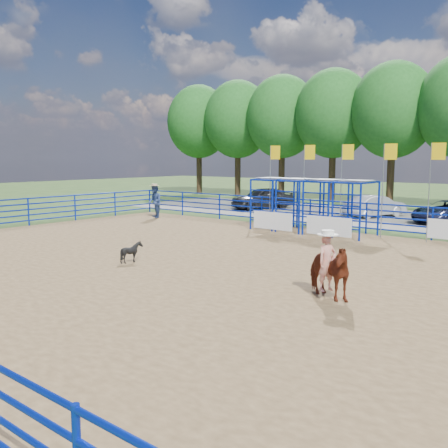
{
  "coord_description": "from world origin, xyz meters",
  "views": [
    {
      "loc": [
        9.53,
        -12.31,
        3.59
      ],
      "look_at": [
        -1.32,
        1.0,
        1.3
      ],
      "focal_mm": 40.0,
      "sensor_mm": 36.0,
      "label": 1
    }
  ],
  "objects_px": {
    "horse_and_rider": "(327,265)",
    "car_a": "(262,198)",
    "car_b": "(375,206)",
    "calf": "(132,252)",
    "car_c": "(447,212)",
    "spectator_cowboy": "(155,201)"
  },
  "relations": [
    {
      "from": "spectator_cowboy",
      "to": "car_a",
      "type": "height_order",
      "value": "spectator_cowboy"
    },
    {
      "from": "horse_and_rider",
      "to": "car_c",
      "type": "height_order",
      "value": "horse_and_rider"
    },
    {
      "from": "spectator_cowboy",
      "to": "car_c",
      "type": "bearing_deg",
      "value": 31.55
    },
    {
      "from": "calf",
      "to": "car_b",
      "type": "distance_m",
      "value": 18.18
    },
    {
      "from": "horse_and_rider",
      "to": "car_a",
      "type": "xyz_separation_m",
      "value": [
        -14.21,
        17.56,
        -0.11
      ]
    },
    {
      "from": "horse_and_rider",
      "to": "car_c",
      "type": "distance_m",
      "value": 17.81
    },
    {
      "from": "horse_and_rider",
      "to": "calf",
      "type": "height_order",
      "value": "horse_and_rider"
    },
    {
      "from": "calf",
      "to": "horse_and_rider",
      "type": "bearing_deg",
      "value": -121.4
    },
    {
      "from": "horse_and_rider",
      "to": "car_a",
      "type": "bearing_deg",
      "value": 128.97
    },
    {
      "from": "car_b",
      "to": "horse_and_rider",
      "type": "bearing_deg",
      "value": 130.75
    },
    {
      "from": "calf",
      "to": "car_c",
      "type": "distance_m",
      "value": 18.76
    },
    {
      "from": "horse_and_rider",
      "to": "car_b",
      "type": "bearing_deg",
      "value": 108.88
    },
    {
      "from": "spectator_cowboy",
      "to": "car_a",
      "type": "xyz_separation_m",
      "value": [
        1.86,
        8.53,
        -0.25
      ]
    },
    {
      "from": "spectator_cowboy",
      "to": "car_b",
      "type": "height_order",
      "value": "spectator_cowboy"
    },
    {
      "from": "car_a",
      "to": "car_c",
      "type": "xyz_separation_m",
      "value": [
        12.28,
        0.15,
        -0.15
      ]
    },
    {
      "from": "calf",
      "to": "spectator_cowboy",
      "type": "relative_size",
      "value": 0.37
    },
    {
      "from": "car_a",
      "to": "horse_and_rider",
      "type": "bearing_deg",
      "value": -28.02
    },
    {
      "from": "horse_and_rider",
      "to": "calf",
      "type": "xyz_separation_m",
      "value": [
        -7.22,
        -0.29,
        -0.5
      ]
    },
    {
      "from": "calf",
      "to": "car_c",
      "type": "height_order",
      "value": "car_c"
    },
    {
      "from": "horse_and_rider",
      "to": "car_a",
      "type": "distance_m",
      "value": 22.58
    },
    {
      "from": "calf",
      "to": "car_c",
      "type": "relative_size",
      "value": 0.17
    },
    {
      "from": "car_a",
      "to": "car_c",
      "type": "distance_m",
      "value": 12.28
    }
  ]
}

